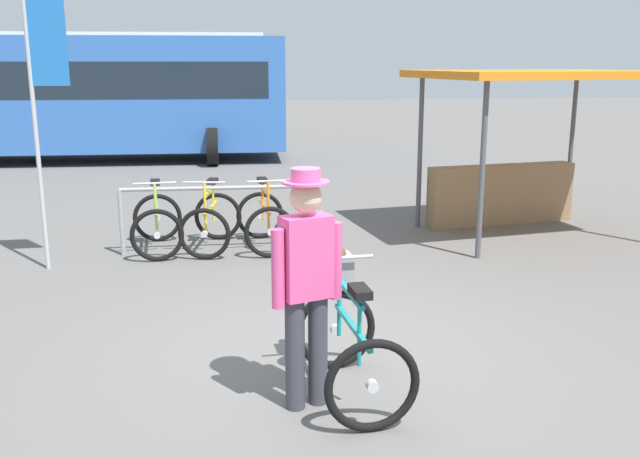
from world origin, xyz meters
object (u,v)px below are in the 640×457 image
Objects in this scene: bus_distant at (79,90)px; banner_flag at (43,79)px; racked_bike_lime at (157,223)px; person_with_featured_bike at (306,280)px; racked_bike_orange at (265,221)px; racked_bike_yellow at (211,222)px; featured_bicycle at (348,329)px; market_stall at (520,135)px.

bus_distant is 3.16× the size of banner_flag.
racked_bike_lime is 0.66× the size of person_with_featured_bike.
racked_bike_orange is 0.11× the size of bus_distant.
banner_flag reaches higher than bus_distant.
bus_distant is (-2.32, 9.08, 1.37)m from racked_bike_lime.
bus_distant is (-3.72, 9.16, 1.37)m from racked_bike_orange.
racked_bike_lime is 0.70m from racked_bike_yellow.
person_with_featured_bike is at bearing -150.16° from featured_bicycle.
racked_bike_orange is 0.65× the size of person_with_featured_bike.
featured_bicycle is (0.24, -4.25, 0.12)m from racked_bike_orange.
racked_bike_lime is 4.73m from person_with_featured_bike.
featured_bicycle is 0.38× the size of banner_flag.
racked_bike_orange is 0.35× the size of banner_flag.
person_with_featured_bike is 0.51× the size of market_stall.
racked_bike_orange is at bearing 88.70° from person_with_featured_bike.
person_with_featured_bike reaches higher than racked_bike_lime.
racked_bike_yellow is at bearing -174.83° from market_stall.
person_with_featured_bike reaches higher than featured_bicycle.
racked_bike_lime is 0.96× the size of racked_bike_yellow.
banner_flag reaches higher than featured_bicycle.
banner_flag reaches higher than person_with_featured_bike.
banner_flag is (-1.82, -0.59, 1.86)m from racked_bike_yellow.
racked_bike_orange is (1.40, -0.07, 0.00)m from racked_bike_lime.
racked_bike_yellow is (0.70, -0.04, 0.00)m from racked_bike_lime.
featured_bicycle is at bearing -69.26° from racked_bike_lime.
bus_distant is 3.00× the size of market_stall.
racked_bike_yellow is 4.56m from person_with_featured_bike.
market_stall is (3.83, 4.88, 0.45)m from person_with_featured_bike.
market_stall is at bearing -49.49° from bus_distant.
bus_distant is at bearing 108.32° from racked_bike_yellow.
racked_bike_orange is at bearing -173.31° from market_stall.
bus_distant is (-3.62, 13.60, 0.79)m from person_with_featured_bike.
person_with_featured_bike is 6.22m from market_stall.
racked_bike_yellow is 4.39m from featured_bicycle.
racked_bike_lime is at bearing 176.99° from racked_bike_yellow.
featured_bicycle reaches higher than racked_bike_lime.
market_stall is 1.05× the size of banner_flag.
featured_bicycle is (0.94, -4.29, 0.12)m from racked_bike_yellow.
featured_bicycle is at bearing -73.55° from bus_distant.
banner_flag is at bearing -167.73° from racked_bike_orange.
market_stall is at bearing 53.31° from featured_bicycle.
market_stall is (3.73, 0.44, 1.03)m from racked_bike_orange.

